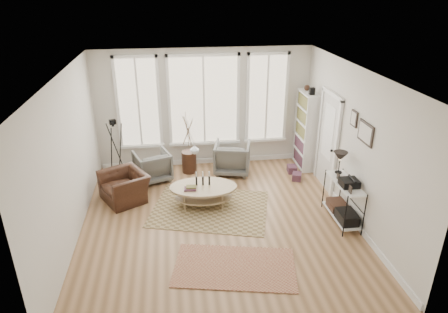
{
  "coord_description": "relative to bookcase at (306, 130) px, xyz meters",
  "views": [
    {
      "loc": [
        -0.78,
        -6.57,
        4.32
      ],
      "look_at": [
        0.2,
        0.6,
        1.1
      ],
      "focal_mm": 32.0,
      "sensor_mm": 36.0,
      "label": 1
    }
  ],
  "objects": [
    {
      "name": "armchair_left",
      "position": [
        -3.73,
        -0.27,
        -0.6
      ],
      "size": [
        0.97,
        0.98,
        0.71
      ],
      "primitive_type": "imported",
      "rotation": [
        0.0,
        0.0,
        3.48
      ],
      "color": "slate",
      "rests_on": "ground"
    },
    {
      "name": "coffee_table",
      "position": [
        -2.67,
        -1.58,
        -0.61
      ],
      "size": [
        1.44,
        0.98,
        0.63
      ],
      "color": "tan",
      "rests_on": "ground"
    },
    {
      "name": "room",
      "position": [
        -2.42,
        -2.2,
        0.47
      ],
      "size": [
        5.5,
        5.54,
        2.9
      ],
      "color": "#A57B53",
      "rests_on": "ground"
    },
    {
      "name": "wall_art",
      "position": [
        0.14,
        -2.49,
        0.92
      ],
      "size": [
        0.04,
        0.88,
        0.44
      ],
      "color": "black",
      "rests_on": "ground"
    },
    {
      "name": "bookcase",
      "position": [
        0.0,
        0.0,
        0.0
      ],
      "size": [
        0.31,
        0.85,
        2.06
      ],
      "color": "white",
      "rests_on": "ground"
    },
    {
      "name": "bay_window",
      "position": [
        -2.44,
        0.49,
        0.65
      ],
      "size": [
        4.14,
        0.12,
        2.24
      ],
      "color": "beige",
      "rests_on": "ground"
    },
    {
      "name": "rug_main",
      "position": [
        -2.54,
        -1.76,
        -0.95
      ],
      "size": [
        2.69,
        2.29,
        0.01
      ],
      "primitive_type": "cube",
      "rotation": [
        0.0,
        0.0,
        -0.27
      ],
      "color": "brown",
      "rests_on": "ground"
    },
    {
      "name": "book_stack_near",
      "position": [
        -0.39,
        -0.33,
        -0.87
      ],
      "size": [
        0.23,
        0.28,
        0.17
      ],
      "primitive_type": "cube",
      "rotation": [
        0.0,
        0.0,
        -0.08
      ],
      "color": "maroon",
      "rests_on": "ground"
    },
    {
      "name": "low_shelf",
      "position": [
        -0.06,
        -2.52,
        -0.44
      ],
      "size": [
        0.38,
        1.08,
        1.3
      ],
      "color": "white",
      "rests_on": "ground"
    },
    {
      "name": "tripod_camera",
      "position": [
        -4.54,
        -0.08,
        -0.29
      ],
      "size": [
        0.51,
        0.51,
        1.45
      ],
      "color": "black",
      "rests_on": "ground"
    },
    {
      "name": "side_table",
      "position": [
        -2.86,
        0.04,
        -0.24
      ],
      "size": [
        0.35,
        0.35,
        1.48
      ],
      "color": "#3A2116",
      "rests_on": "ground"
    },
    {
      "name": "vase",
      "position": [
        -2.73,
        -0.08,
        -0.32
      ],
      "size": [
        0.24,
        0.24,
        0.22
      ],
      "primitive_type": "imported",
      "rotation": [
        0.0,
        0.0,
        -0.13
      ],
      "color": "silver",
      "rests_on": "side_table"
    },
    {
      "name": "rug_runner",
      "position": [
        -2.33,
        -3.64,
        -0.94
      ],
      "size": [
        2.15,
        1.48,
        0.01
      ],
      "primitive_type": "cube",
      "rotation": [
        0.0,
        0.0,
        -0.21
      ],
      "color": "maroon",
      "rests_on": "ground"
    },
    {
      "name": "book_stack_far",
      "position": [
        -0.39,
        -0.73,
        -0.87
      ],
      "size": [
        0.29,
        0.32,
        0.17
      ],
      "primitive_type": "cube",
      "rotation": [
        0.0,
        0.0,
        -0.38
      ],
      "color": "maroon",
      "rests_on": "ground"
    },
    {
      "name": "armchair_right",
      "position": [
        -1.83,
        -0.12,
        -0.57
      ],
      "size": [
        1.0,
        1.02,
        0.77
      ],
      "primitive_type": "imported",
      "rotation": [
        0.0,
        0.0,
        2.91
      ],
      "color": "slate",
      "rests_on": "ground"
    },
    {
      "name": "door",
      "position": [
        0.13,
        -1.08,
        0.17
      ],
      "size": [
        0.09,
        1.06,
        2.22
      ],
      "color": "silver",
      "rests_on": "ground"
    },
    {
      "name": "accent_chair",
      "position": [
        -4.29,
        -1.13,
        -0.65
      ],
      "size": [
        1.24,
        1.19,
        0.62
      ],
      "primitive_type": "imported",
      "rotation": [
        0.0,
        0.0,
        -1.06
      ],
      "color": "#3A2116",
      "rests_on": "ground"
    }
  ]
}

